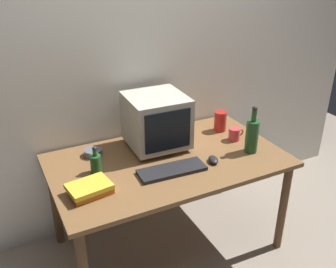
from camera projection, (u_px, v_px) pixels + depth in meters
ground_plane at (168, 243)px, 2.78m from camera, size 6.00×6.00×0.00m
back_wall at (136, 60)px, 2.63m from camera, size 4.00×0.08×2.50m
desk at (168, 169)px, 2.50m from camera, size 1.51×0.88×0.71m
crt_monitor at (156, 121)px, 2.53m from camera, size 0.39×0.40×0.37m
keyboard at (172, 170)px, 2.31m from camera, size 0.43×0.17×0.02m
computer_mouse at (213, 160)px, 2.41m from camera, size 0.09×0.11×0.04m
bottle_tall at (252, 135)px, 2.50m from camera, size 0.09×0.09×0.33m
bottle_short at (96, 163)px, 2.28m from camera, size 0.07×0.07×0.18m
book_stack at (90, 189)px, 2.09m from camera, size 0.25×0.20×0.06m
mug at (235, 134)px, 2.69m from camera, size 0.12×0.08×0.09m
cd_spindle at (93, 152)px, 2.49m from camera, size 0.12×0.12×0.04m
metal_canister at (220, 121)px, 2.82m from camera, size 0.09×0.09×0.15m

